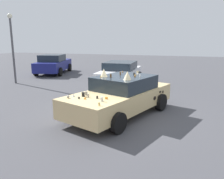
% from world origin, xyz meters
% --- Properties ---
extents(ground_plane, '(60.00, 60.00, 0.00)m').
position_xyz_m(ground_plane, '(0.00, 0.00, 0.00)').
color(ground_plane, '#47474C').
extents(art_car_decorated, '(4.78, 3.18, 1.64)m').
position_xyz_m(art_car_decorated, '(0.05, -0.02, 0.69)').
color(art_car_decorated, '#D8BC7F').
rests_on(art_car_decorated, ground).
extents(parked_sedan_near_right, '(4.52, 2.71, 1.47)m').
position_xyz_m(parked_sedan_near_right, '(8.00, 7.67, 0.73)').
color(parked_sedan_near_right, navy).
rests_on(parked_sedan_near_right, ground).
extents(parked_sedan_near_left, '(4.23, 2.10, 1.34)m').
position_xyz_m(parked_sedan_near_left, '(5.27, 1.51, 0.69)').
color(parked_sedan_near_left, white).
rests_on(parked_sedan_near_left, ground).
extents(lot_lamp_post, '(0.28, 0.28, 4.07)m').
position_xyz_m(lot_lamp_post, '(3.75, 7.68, 2.48)').
color(lot_lamp_post, '#4C4C51').
rests_on(lot_lamp_post, ground).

